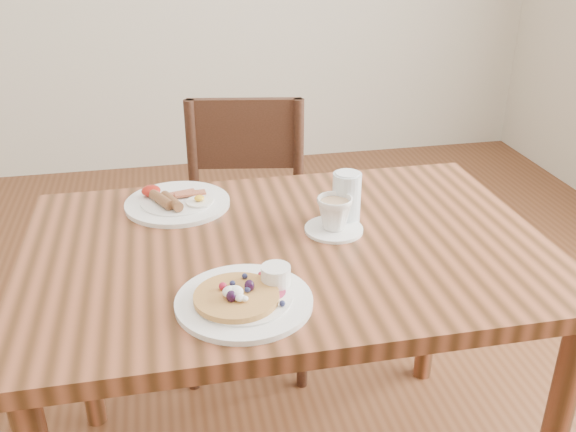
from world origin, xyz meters
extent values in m
cube|color=brown|center=(0.00, 0.00, 0.73)|extent=(1.20, 0.80, 0.04)
cylinder|color=brown|center=(0.54, 0.34, 0.35)|extent=(0.06, 0.06, 0.71)
cylinder|color=brown|center=(-0.54, 0.34, 0.35)|extent=(0.06, 0.06, 0.71)
cube|color=#3D2016|center=(-0.02, 0.58, 0.45)|extent=(0.49, 0.49, 0.04)
cylinder|color=#3D2016|center=(-0.23, 0.43, 0.21)|extent=(0.04, 0.04, 0.43)
cylinder|color=#3D2016|center=(0.12, 0.37, 0.21)|extent=(0.04, 0.04, 0.43)
cylinder|color=#3D2016|center=(-0.17, 0.79, 0.21)|extent=(0.04, 0.04, 0.43)
cylinder|color=#3D2016|center=(0.19, 0.73, 0.21)|extent=(0.04, 0.04, 0.43)
cylinder|color=#3D2016|center=(0.19, 0.73, 0.67)|extent=(0.04, 0.04, 0.43)
cylinder|color=#3D2016|center=(-0.17, 0.79, 0.67)|extent=(0.04, 0.04, 0.43)
cube|color=#3D2016|center=(0.01, 0.77, 0.76)|extent=(0.38, 0.10, 0.24)
cylinder|color=white|center=(-0.13, -0.23, 0.76)|extent=(0.27, 0.27, 0.01)
cylinder|color=white|center=(-0.13, -0.23, 0.76)|extent=(0.19, 0.19, 0.01)
cylinder|color=#B22D59|center=(-0.08, -0.22, 0.77)|extent=(0.07, 0.07, 0.00)
cylinder|color=#C68C47|center=(-0.15, -0.23, 0.77)|extent=(0.17, 0.17, 0.01)
ellipsoid|color=white|center=(-0.15, -0.24, 0.79)|extent=(0.03, 0.03, 0.02)
ellipsoid|color=white|center=(-0.14, -0.26, 0.79)|extent=(0.02, 0.02, 0.01)
cylinder|color=white|center=(-0.06, -0.19, 0.79)|extent=(0.06, 0.06, 0.04)
cylinder|color=#591E07|center=(-0.06, -0.19, 0.80)|extent=(0.05, 0.05, 0.00)
sphere|color=black|center=(-0.12, -0.22, 0.79)|extent=(0.02, 0.02, 0.02)
sphere|color=#1E234C|center=(-0.13, -0.19, 0.78)|extent=(0.01, 0.01, 0.01)
sphere|color=#1E234C|center=(-0.16, -0.19, 0.78)|extent=(0.01, 0.01, 0.01)
sphere|color=#B21938|center=(-0.16, -0.22, 0.79)|extent=(0.02, 0.02, 0.02)
sphere|color=black|center=(-0.15, -0.24, 0.79)|extent=(0.02, 0.02, 0.02)
sphere|color=#1E234C|center=(-0.12, -0.25, 0.78)|extent=(0.01, 0.01, 0.01)
sphere|color=#1E234C|center=(-0.07, -0.27, 0.77)|extent=(0.01, 0.01, 0.01)
sphere|color=#B21938|center=(-0.05, -0.23, 0.77)|extent=(0.01, 0.01, 0.01)
cylinder|color=white|center=(-0.24, 0.26, 0.76)|extent=(0.27, 0.27, 0.01)
cylinder|color=white|center=(-0.24, 0.26, 0.76)|extent=(0.19, 0.19, 0.01)
cylinder|color=brown|center=(-0.28, 0.24, 0.78)|extent=(0.06, 0.10, 0.03)
cylinder|color=brown|center=(-0.25, 0.23, 0.78)|extent=(0.06, 0.10, 0.03)
cube|color=maroon|center=(-0.23, 0.29, 0.77)|extent=(0.08, 0.04, 0.01)
cube|color=maroon|center=(-0.20, 0.28, 0.77)|extent=(0.08, 0.03, 0.01)
cylinder|color=white|center=(-0.18, 0.23, 0.77)|extent=(0.07, 0.07, 0.00)
ellipsoid|color=yellow|center=(-0.18, 0.23, 0.78)|extent=(0.03, 0.03, 0.01)
ellipsoid|color=#A5190F|center=(-0.30, 0.30, 0.78)|extent=(0.05, 0.05, 0.03)
cylinder|color=white|center=(0.12, 0.04, 0.75)|extent=(0.14, 0.14, 0.01)
imported|color=white|center=(0.12, 0.04, 0.80)|extent=(0.10, 0.10, 0.08)
cylinder|color=tan|center=(0.12, 0.04, 0.82)|extent=(0.07, 0.07, 0.00)
cylinder|color=silver|center=(0.16, 0.09, 0.81)|extent=(0.07, 0.07, 0.12)
camera|label=1|loc=(-0.26, -1.27, 1.45)|focal=40.00mm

